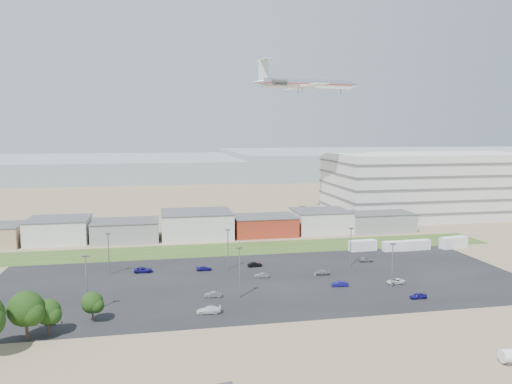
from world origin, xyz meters
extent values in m
plane|color=#817152|center=(0.00, 0.00, 0.00)|extent=(700.00, 700.00, 0.00)
cube|color=black|center=(5.00, 20.00, 0.01)|extent=(120.00, 50.00, 0.01)
cube|color=#314D1D|center=(0.00, 52.00, 0.01)|extent=(160.00, 16.00, 0.02)
cube|color=silver|center=(90.00, 95.00, 12.50)|extent=(80.00, 40.00, 25.00)
imported|color=silver|center=(33.65, 12.28, 0.58)|extent=(4.28, 2.18, 1.16)
imported|color=navy|center=(20.76, 12.85, 0.60)|extent=(3.77, 1.62, 1.21)
imported|color=navy|center=(33.50, 2.22, 0.59)|extent=(3.50, 1.45, 1.18)
imported|color=silver|center=(-8.96, 2.19, 0.66)|extent=(4.71, 2.31, 1.32)
imported|color=#595B5E|center=(-7.18, 11.06, 0.58)|extent=(3.64, 1.55, 1.17)
imported|color=navy|center=(-7.20, 31.12, 0.54)|extent=(3.77, 1.60, 1.08)
imported|color=#595B5E|center=(5.45, 22.68, 0.54)|extent=(3.40, 1.53, 1.08)
imported|color=#A5A5AA|center=(34.84, 31.24, 0.62)|extent=(3.71, 1.62, 1.25)
imported|color=navy|center=(-21.67, 32.30, 0.62)|extent=(4.53, 2.17, 1.25)
imported|color=silver|center=(-36.89, 2.35, 0.55)|extent=(3.95, 2.00, 1.10)
imported|color=black|center=(5.56, 32.07, 0.59)|extent=(3.67, 1.56, 1.18)
imported|color=#A5A5AA|center=(19.58, 22.05, 0.56)|extent=(3.91, 1.76, 1.11)
camera|label=1|loc=(-17.48, -87.24, 33.61)|focal=35.00mm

